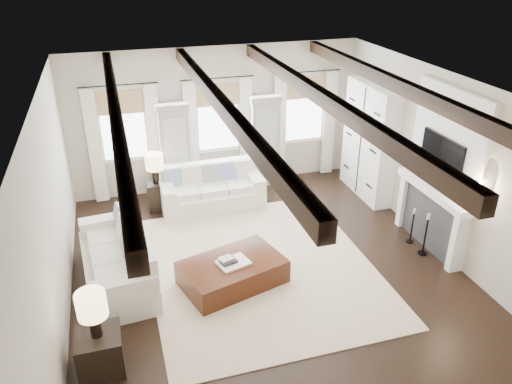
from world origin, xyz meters
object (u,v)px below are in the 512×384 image
object	(u,v)px
sofa_left	(121,261)
side_table_back	(158,196)
ottoman	(233,273)
side_table_front	(100,352)
sofa_back	(211,191)

from	to	relation	value
sofa_left	side_table_back	bearing A→B (deg)	69.90
ottoman	side_table_front	xyz separation A→B (m)	(-2.13, -1.32, 0.08)
ottoman	sofa_left	bearing A→B (deg)	144.48
sofa_back	side_table_back	xyz separation A→B (m)	(-1.12, 0.20, -0.06)
ottoman	side_table_back	world-z (taller)	side_table_back
sofa_back	side_table_front	distance (m)	4.76
sofa_left	sofa_back	bearing A→B (deg)	47.61
side_table_front	side_table_back	xyz separation A→B (m)	(1.25, 4.33, 0.02)
sofa_back	ottoman	distance (m)	2.82
sofa_back	side_table_front	bearing A→B (deg)	-119.93
sofa_back	sofa_left	xyz separation A→B (m)	(-2.00, -2.19, 0.02)
side_table_back	ottoman	bearing A→B (deg)	-73.72
side_table_front	ottoman	bearing A→B (deg)	31.84
sofa_back	ottoman	xyz separation A→B (m)	(-0.24, -2.80, -0.16)
ottoman	sofa_back	bearing A→B (deg)	68.86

